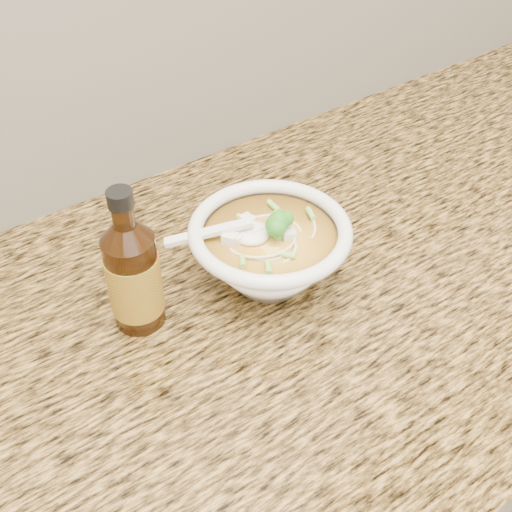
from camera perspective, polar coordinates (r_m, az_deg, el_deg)
counter_slab at (r=0.75m, az=-8.77°, el=-9.37°), size 4.00×0.68×0.04m
soup_bowl at (r=0.77m, az=1.20°, el=0.31°), size 0.21×0.19×0.11m
hot_sauce_bottle at (r=0.72m, az=-10.84°, el=-1.72°), size 0.07×0.07×0.18m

